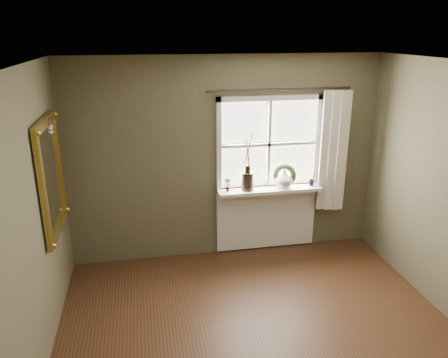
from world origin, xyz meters
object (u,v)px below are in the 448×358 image
at_px(dark_jug, 247,181).
at_px(wreath, 284,178).
at_px(cream_vase, 284,179).
at_px(gilt_mirror, 51,176).

distance_m(dark_jug, wreath, 0.51).
relative_size(cream_vase, gilt_mirror, 0.20).
xyz_separation_m(dark_jug, wreath, (0.51, 0.04, -0.00)).
bearing_deg(gilt_mirror, cream_vase, 14.03).
distance_m(cream_vase, gilt_mirror, 2.82).
distance_m(dark_jug, gilt_mirror, 2.36).
xyz_separation_m(wreath, gilt_mirror, (-2.72, -0.72, 0.43)).
bearing_deg(dark_jug, cream_vase, 0.00).
relative_size(dark_jug, cream_vase, 0.98).
distance_m(wreath, gilt_mirror, 2.85).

